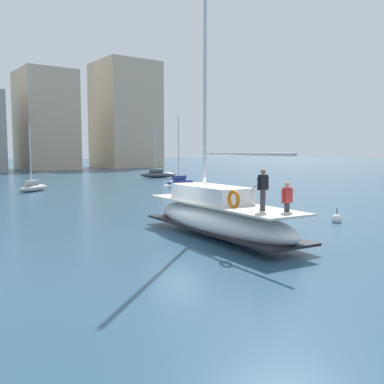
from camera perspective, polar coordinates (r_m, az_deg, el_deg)
name	(u,v)px	position (r m, az deg, el deg)	size (l,w,h in m)	color
ground_plane	(181,234)	(19.56, -1.52, -5.56)	(400.00, 400.00, 0.00)	#284C66
main_sailboat	(218,216)	(18.98, 3.48, -3.14)	(3.36, 9.79, 11.76)	silver
moored_sloop_near	(180,181)	(47.25, -1.55, 1.49)	(4.30, 1.92, 7.44)	navy
moored_sloop_far	(33,187)	(42.58, -20.14, 0.68)	(3.73, 3.17, 6.14)	#B7B2A8
moored_cutter_left	(158,174)	(61.07, -4.53, 2.40)	(4.87, 3.61, 7.45)	#4C4C51
mooring_buoy	(337,219)	(23.96, 18.47, -3.41)	(0.53, 0.53, 0.87)	silver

